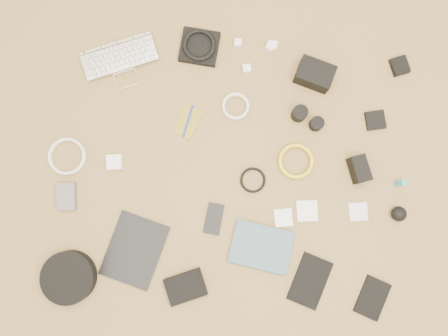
# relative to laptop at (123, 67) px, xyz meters

# --- Properties ---
(room_shell) EXTENTS (4.04, 4.04, 2.58)m
(room_shell) POSITION_rel_laptop_xyz_m (0.44, -0.39, 1.24)
(room_shell) COLOR olive
(room_shell) RESTS_ON ground
(laptop) EXTENTS (0.36, 0.31, 0.02)m
(laptop) POSITION_rel_laptop_xyz_m (0.00, 0.00, 0.00)
(laptop) COLOR silver
(laptop) RESTS_ON ground
(headphone_pouch) EXTENTS (0.17, 0.16, 0.03)m
(headphone_pouch) POSITION_rel_laptop_xyz_m (0.30, 0.10, 0.00)
(headphone_pouch) COLOR black
(headphone_pouch) RESTS_ON ground
(headphones) EXTENTS (0.14, 0.14, 0.02)m
(headphones) POSITION_rel_laptop_xyz_m (0.30, 0.10, 0.02)
(headphones) COLOR black
(headphones) RESTS_ON headphone_pouch
(charger_a) EXTENTS (0.03, 0.03, 0.03)m
(charger_a) POSITION_rel_laptop_xyz_m (0.46, 0.13, 0.00)
(charger_a) COLOR silver
(charger_a) RESTS_ON ground
(charger_b) EXTENTS (0.04, 0.04, 0.03)m
(charger_b) POSITION_rel_laptop_xyz_m (0.59, 0.12, 0.00)
(charger_b) COLOR silver
(charger_b) RESTS_ON ground
(charger_c) EXTENTS (0.04, 0.04, 0.03)m
(charger_c) POSITION_rel_laptop_xyz_m (0.60, 0.12, 0.00)
(charger_c) COLOR silver
(charger_c) RESTS_ON ground
(charger_d) EXTENTS (0.04, 0.04, 0.03)m
(charger_d) POSITION_rel_laptop_xyz_m (0.50, 0.02, 0.00)
(charger_d) COLOR silver
(charger_d) RESTS_ON ground
(dslr_camera) EXTENTS (0.16, 0.14, 0.08)m
(dslr_camera) POSITION_rel_laptop_xyz_m (0.77, 0.00, 0.03)
(dslr_camera) COLOR black
(dslr_camera) RESTS_ON ground
(lens_pouch) EXTENTS (0.09, 0.09, 0.03)m
(lens_pouch) POSITION_rel_laptop_xyz_m (1.12, 0.07, 0.00)
(lens_pouch) COLOR black
(lens_pouch) RESTS_ON ground
(notebook_olive) EXTENTS (0.12, 0.15, 0.01)m
(notebook_olive) POSITION_rel_laptop_xyz_m (0.28, -0.21, -0.01)
(notebook_olive) COLOR olive
(notebook_olive) RESTS_ON ground
(pen_blue) EXTENTS (0.04, 0.13, 0.01)m
(pen_blue) POSITION_rel_laptop_xyz_m (0.28, -0.21, -0.00)
(pen_blue) COLOR #1425A7
(pen_blue) RESTS_ON notebook_olive
(cable_white_a) EXTENTS (0.14, 0.14, 0.01)m
(cable_white_a) POSITION_rel_laptop_xyz_m (0.46, -0.14, -0.01)
(cable_white_a) COLOR silver
(cable_white_a) RESTS_ON ground
(lens_a) EXTENTS (0.07, 0.07, 0.06)m
(lens_a) POSITION_rel_laptop_xyz_m (0.72, -0.16, 0.02)
(lens_a) COLOR black
(lens_a) RESTS_ON ground
(lens_b) EXTENTS (0.06, 0.06, 0.05)m
(lens_b) POSITION_rel_laptop_xyz_m (0.79, -0.19, 0.01)
(lens_b) COLOR black
(lens_b) RESTS_ON ground
(card_reader) EXTENTS (0.09, 0.09, 0.02)m
(card_reader) POSITION_rel_laptop_xyz_m (1.03, -0.16, -0.00)
(card_reader) COLOR black
(card_reader) RESTS_ON ground
(power_brick) EXTENTS (0.07, 0.07, 0.03)m
(power_brick) POSITION_rel_laptop_xyz_m (-0.00, -0.39, 0.00)
(power_brick) COLOR silver
(power_brick) RESTS_ON ground
(cable_white_b) EXTENTS (0.17, 0.17, 0.01)m
(cable_white_b) POSITION_rel_laptop_xyz_m (-0.19, -0.38, -0.01)
(cable_white_b) COLOR silver
(cable_white_b) RESTS_ON ground
(cable_black) EXTENTS (0.12, 0.12, 0.01)m
(cable_black) POSITION_rel_laptop_xyz_m (0.55, -0.43, -0.01)
(cable_black) COLOR black
(cable_black) RESTS_ON ground
(cable_yellow) EXTENTS (0.19, 0.19, 0.02)m
(cable_yellow) POSITION_rel_laptop_xyz_m (0.71, -0.34, -0.00)
(cable_yellow) COLOR gold
(cable_yellow) RESTS_ON ground
(flash) EXTENTS (0.09, 0.12, 0.08)m
(flash) POSITION_rel_laptop_xyz_m (0.96, -0.36, 0.03)
(flash) COLOR black
(flash) RESTS_ON ground
(lens_cleaner) EXTENTS (0.03, 0.03, 0.08)m
(lens_cleaner) POSITION_rel_laptop_xyz_m (1.12, -0.41, 0.03)
(lens_cleaner) COLOR teal
(lens_cleaner) RESTS_ON ground
(battery_charger) EXTENTS (0.08, 0.11, 0.03)m
(battery_charger) POSITION_rel_laptop_xyz_m (-0.18, -0.53, 0.00)
(battery_charger) COLOR #555559
(battery_charger) RESTS_ON ground
(tablet) EXTENTS (0.27, 0.31, 0.01)m
(tablet) POSITION_rel_laptop_xyz_m (0.10, -0.73, -0.01)
(tablet) COLOR black
(tablet) RESTS_ON ground
(phone) EXTENTS (0.08, 0.13, 0.01)m
(phone) POSITION_rel_laptop_xyz_m (0.40, -0.59, -0.01)
(phone) COLOR black
(phone) RESTS_ON ground
(filter_case_left) EXTENTS (0.08, 0.08, 0.01)m
(filter_case_left) POSITION_rel_laptop_xyz_m (0.68, -0.57, -0.01)
(filter_case_left) COLOR silver
(filter_case_left) RESTS_ON ground
(filter_case_mid) EXTENTS (0.09, 0.09, 0.01)m
(filter_case_mid) POSITION_rel_laptop_xyz_m (0.77, -0.54, -0.01)
(filter_case_mid) COLOR silver
(filter_case_mid) RESTS_ON ground
(filter_case_right) EXTENTS (0.08, 0.08, 0.01)m
(filter_case_right) POSITION_rel_laptop_xyz_m (0.97, -0.53, -0.01)
(filter_case_right) COLOR silver
(filter_case_right) RESTS_ON ground
(air_blower) EXTENTS (0.06, 0.06, 0.06)m
(air_blower) POSITION_rel_laptop_xyz_m (1.12, -0.53, 0.02)
(air_blower) COLOR black
(air_blower) RESTS_ON ground
(headphone_case) EXTENTS (0.27, 0.27, 0.06)m
(headphone_case) POSITION_rel_laptop_xyz_m (-0.14, -0.84, 0.02)
(headphone_case) COLOR black
(headphone_case) RESTS_ON ground
(drive_case) EXTENTS (0.17, 0.15, 0.04)m
(drive_case) POSITION_rel_laptop_xyz_m (0.31, -0.85, 0.01)
(drive_case) COLOR black
(drive_case) RESTS_ON ground
(paperback) EXTENTS (0.26, 0.21, 0.02)m
(paperback) POSITION_rel_laptop_xyz_m (0.58, -0.77, -0.00)
(paperback) COLOR #3D5568
(paperback) RESTS_ON ground
(notebook_black_a) EXTENTS (0.18, 0.22, 0.01)m
(notebook_black_a) POSITION_rel_laptop_xyz_m (0.79, -0.81, -0.01)
(notebook_black_a) COLOR black
(notebook_black_a) RESTS_ON ground
(notebook_black_b) EXTENTS (0.15, 0.18, 0.01)m
(notebook_black_b) POSITION_rel_laptop_xyz_m (1.03, -0.86, -0.01)
(notebook_black_b) COLOR black
(notebook_black_b) RESTS_ON ground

